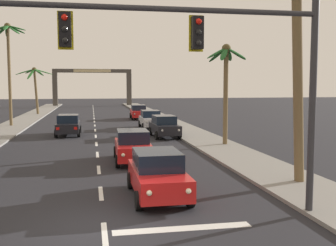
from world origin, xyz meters
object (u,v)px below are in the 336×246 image
Objects in this scene: sedan_parked_mid_kerb at (164,126)px; town_gateway_arch at (93,82)px; traffic_signal_mast at (200,54)px; sedan_lead_at_stop_bar at (158,174)px; sedan_parked_nearest_kerb at (139,112)px; palm_right_second at (226,73)px; sedan_parked_far_kerb at (150,119)px; palm_left_third at (8,50)px; sedan_oncoming_far at (68,125)px; palm_left_farthest at (35,79)px; sedan_third_in_queue at (133,146)px; palm_right_nearest at (297,37)px.

town_gateway_arch is at bearing 96.19° from sedan_parked_mid_kerb.
traffic_signal_mast is at bearing -87.65° from town_gateway_arch.
sedan_lead_at_stop_bar is 0.30× the size of town_gateway_arch.
town_gateway_arch is at bearing 99.35° from sedan_parked_nearest_kerb.
traffic_signal_mast is at bearing -111.67° from palm_right_second.
palm_right_second is (3.30, -11.96, 4.01)m from sedan_parked_far_kerb.
palm_left_third reaches higher than traffic_signal_mast.
palm_left_farthest is at bearing 103.19° from sedan_oncoming_far.
palm_left_third is at bearing 116.04° from sedan_third_in_queue.
traffic_signal_mast is at bearing -70.15° from palm_left_third.
sedan_oncoming_far is 0.99× the size of sedan_parked_nearest_kerb.
sedan_parked_far_kerb is 23.78m from palm_left_farthest.
sedan_third_in_queue is 27.03m from sedan_parked_nearest_kerb.
sedan_parked_nearest_kerb is at bearing 84.60° from sedan_lead_at_stop_bar.
palm_right_nearest reaches higher than town_gateway_arch.
sedan_lead_at_stop_bar is 0.99× the size of sedan_parked_nearest_kerb.
sedan_parked_nearest_kerb is 16.33m from palm_left_farthest.
sedan_third_in_queue is 0.70× the size of palm_left_farthest.
palm_left_third reaches higher than sedan_parked_far_kerb.
sedan_parked_far_kerb is (2.34, 26.16, -4.12)m from traffic_signal_mast.
sedan_parked_mid_kerb is at bearing -18.93° from sedan_oncoming_far.
palm_right_nearest reaches higher than sedan_third_in_queue.
palm_right_nearest is at bearing 7.60° from sedan_lead_at_stop_bar.
sedan_parked_far_kerb is at bearing 28.86° from sedan_oncoming_far.
palm_left_farthest is at bearing 123.20° from sedan_parked_far_kerb.
sedan_parked_far_kerb is at bearing 82.39° from sedan_lead_at_stop_bar.
palm_left_farthest reaches higher than sedan_third_in_queue.
sedan_lead_at_stop_bar is 44.17m from palm_left_farthest.
traffic_signal_mast is 2.55× the size of sedan_parked_far_kerb.
sedan_lead_at_stop_bar and sedan_parked_nearest_kerb have the same top height.
sedan_third_in_queue is 37.43m from palm_left_farthest.
town_gateway_arch is at bearing 78.23° from palm_left_third.
sedan_lead_at_stop_bar and sedan_third_in_queue have the same top height.
town_gateway_arch is (-5.28, 48.72, 3.72)m from sedan_parked_mid_kerb.
palm_left_third is 22.88m from palm_right_second.
sedan_parked_mid_kerb is 0.50× the size of palm_right_nearest.
sedan_third_in_queue is 8.90m from palm_right_second.
sedan_lead_at_stop_bar is at bearing -97.61° from sedan_parked_far_kerb.
palm_right_nearest is (4.97, 3.64, 0.97)m from traffic_signal_mast.
palm_left_third reaches higher than town_gateway_arch.
palm_left_farthest is at bearing 88.90° from palm_left_third.
traffic_signal_mast is at bearing -95.12° from sedan_parked_far_kerb.
palm_right_second reaches higher than sedan_parked_far_kerb.
sedan_third_in_queue and sedan_oncoming_far have the same top height.
traffic_signal_mast is 1.69× the size of palm_right_second.
palm_left_farthest is 23.81m from town_gateway_arch.
sedan_parked_nearest_kerb is 0.50× the size of palm_right_nearest.
sedan_lead_at_stop_bar is at bearing -172.40° from palm_right_nearest.
sedan_parked_mid_kerb and sedan_parked_far_kerb have the same top height.
traffic_signal_mast is 15.29m from palm_right_second.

